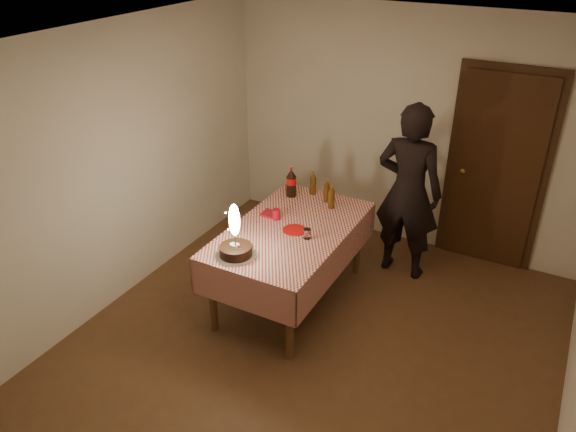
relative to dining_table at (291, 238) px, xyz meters
The scene contains 13 objects.
ground 1.02m from the dining_table, 49.05° to the right, with size 4.00×4.50×0.01m, color brown.
room_shell 1.20m from the dining_table, 43.08° to the right, with size 4.04×4.54×2.62m.
dining_table is the anchor object (origin of this frame).
birthday_cake 0.69m from the dining_table, 106.85° to the right, with size 0.35×0.35×0.48m.
red_plate 0.12m from the dining_table, 19.49° to the right, with size 0.22×0.22×0.01m, color #BE0D0D.
red_cup 0.27m from the dining_table, 154.83° to the left, with size 0.08×0.08×0.10m, color red.
clear_cup 0.28m from the dining_table, 21.75° to the right, with size 0.07×0.07×0.09m, color silver.
napkin_stack 0.35m from the dining_table, 154.96° to the left, with size 0.15×0.15×0.02m, color #A2121D.
cola_bottle 0.73m from the dining_table, 117.55° to the left, with size 0.10×0.10×0.32m.
amber_bottle_left 0.80m from the dining_table, 100.54° to the left, with size 0.06×0.06×0.25m.
amber_bottle_right 0.62m from the dining_table, 74.24° to the left, with size 0.06×0.06×0.25m.
amber_bottle_mid 0.70m from the dining_table, 84.94° to the left, with size 0.06×0.06×0.25m.
photographer 1.30m from the dining_table, 52.04° to the left, with size 0.68×0.48×1.84m.
Camera 1 is at (1.62, -3.40, 3.35)m, focal length 35.00 mm.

